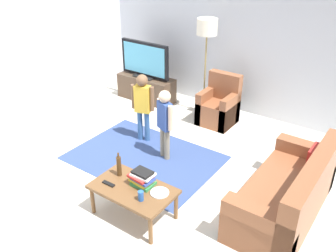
{
  "coord_description": "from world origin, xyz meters",
  "views": [
    {
      "loc": [
        2.69,
        -3.19,
        3.13
      ],
      "look_at": [
        0.0,
        0.6,
        0.65
      ],
      "focal_mm": 39.56,
      "sensor_mm": 36.0,
      "label": 1
    }
  ],
  "objects_px": {
    "couch": "(290,196)",
    "book_stack": "(142,178)",
    "tv_stand": "(146,88)",
    "child_near_tv": "(143,102)",
    "tv": "(145,60)",
    "floor_lamp": "(207,32)",
    "child_center": "(165,119)",
    "bottle": "(119,166)",
    "armchair": "(219,107)",
    "soda_can": "(141,196)",
    "plate": "(160,193)",
    "coffee_table": "(133,191)",
    "tv_remote": "(109,184)"
  },
  "relations": [
    {
      "from": "coffee_table",
      "to": "tv_stand",
      "type": "bearing_deg",
      "value": 125.8
    },
    {
      "from": "bottle",
      "to": "tv_remote",
      "type": "distance_m",
      "value": 0.26
    },
    {
      "from": "child_near_tv",
      "to": "soda_can",
      "type": "bearing_deg",
      "value": -51.99
    },
    {
      "from": "bottle",
      "to": "armchair",
      "type": "bearing_deg",
      "value": 91.17
    },
    {
      "from": "floor_lamp",
      "to": "child_center",
      "type": "relative_size",
      "value": 1.61
    },
    {
      "from": "floor_lamp",
      "to": "bottle",
      "type": "bearing_deg",
      "value": -80.37
    },
    {
      "from": "plate",
      "to": "couch",
      "type": "bearing_deg",
      "value": 39.63
    },
    {
      "from": "tv_stand",
      "to": "child_near_tv",
      "type": "relative_size",
      "value": 1.04
    },
    {
      "from": "child_center",
      "to": "bottle",
      "type": "bearing_deg",
      "value": -82.1
    },
    {
      "from": "book_stack",
      "to": "floor_lamp",
      "type": "bearing_deg",
      "value": 106.33
    },
    {
      "from": "plate",
      "to": "tv_stand",
      "type": "bearing_deg",
      "value": 130.81
    },
    {
      "from": "floor_lamp",
      "to": "plate",
      "type": "xyz_separation_m",
      "value": [
        1.11,
        -2.91,
        -1.12
      ]
    },
    {
      "from": "child_center",
      "to": "plate",
      "type": "height_order",
      "value": "child_center"
    },
    {
      "from": "tv_remote",
      "to": "book_stack",
      "type": "bearing_deg",
      "value": 34.52
    },
    {
      "from": "tv_stand",
      "to": "plate",
      "type": "distance_m",
      "value": 3.65
    },
    {
      "from": "couch",
      "to": "plate",
      "type": "xyz_separation_m",
      "value": [
        -1.22,
        -1.01,
        0.14
      ]
    },
    {
      "from": "tv",
      "to": "child_near_tv",
      "type": "relative_size",
      "value": 0.96
    },
    {
      "from": "floor_lamp",
      "to": "book_stack",
      "type": "distance_m",
      "value": 3.18
    },
    {
      "from": "floor_lamp",
      "to": "child_near_tv",
      "type": "distance_m",
      "value": 1.73
    },
    {
      "from": "tv_stand",
      "to": "couch",
      "type": "height_order",
      "value": "couch"
    },
    {
      "from": "soda_can",
      "to": "plate",
      "type": "height_order",
      "value": "soda_can"
    },
    {
      "from": "armchair",
      "to": "tv_remote",
      "type": "distance_m",
      "value": 2.94
    },
    {
      "from": "coffee_table",
      "to": "soda_can",
      "type": "distance_m",
      "value": 0.27
    },
    {
      "from": "tv",
      "to": "floor_lamp",
      "type": "height_order",
      "value": "floor_lamp"
    },
    {
      "from": "tv_stand",
      "to": "plate",
      "type": "relative_size",
      "value": 5.45
    },
    {
      "from": "plate",
      "to": "book_stack",
      "type": "bearing_deg",
      "value": 176.67
    },
    {
      "from": "couch",
      "to": "tv_remote",
      "type": "height_order",
      "value": "couch"
    },
    {
      "from": "tv",
      "to": "coffee_table",
      "type": "relative_size",
      "value": 1.1
    },
    {
      "from": "child_near_tv",
      "to": "bottle",
      "type": "xyz_separation_m",
      "value": [
        0.77,
        -1.43,
        -0.13
      ]
    },
    {
      "from": "child_near_tv",
      "to": "couch",
      "type": "bearing_deg",
      "value": -9.17
    },
    {
      "from": "floor_lamp",
      "to": "soda_can",
      "type": "relative_size",
      "value": 14.83
    },
    {
      "from": "couch",
      "to": "coffee_table",
      "type": "height_order",
      "value": "couch"
    },
    {
      "from": "child_center",
      "to": "plate",
      "type": "bearing_deg",
      "value": -56.64
    },
    {
      "from": "book_stack",
      "to": "soda_can",
      "type": "height_order",
      "value": "book_stack"
    },
    {
      "from": "tv",
      "to": "child_center",
      "type": "xyz_separation_m",
      "value": [
        1.59,
        -1.54,
        -0.18
      ]
    },
    {
      "from": "tv",
      "to": "floor_lamp",
      "type": "bearing_deg",
      "value": 7.78
    },
    {
      "from": "tv",
      "to": "book_stack",
      "type": "relative_size",
      "value": 3.62
    },
    {
      "from": "child_near_tv",
      "to": "tv_stand",
      "type": "bearing_deg",
      "value": 126.76
    },
    {
      "from": "tv",
      "to": "couch",
      "type": "relative_size",
      "value": 0.61
    },
    {
      "from": "tv",
      "to": "floor_lamp",
      "type": "xyz_separation_m",
      "value": [
        1.27,
        0.17,
        0.7
      ]
    },
    {
      "from": "child_near_tv",
      "to": "coffee_table",
      "type": "relative_size",
      "value": 1.15
    },
    {
      "from": "floor_lamp",
      "to": "child_center",
      "type": "bearing_deg",
      "value": -79.17
    },
    {
      "from": "armchair",
      "to": "soda_can",
      "type": "relative_size",
      "value": 7.5
    },
    {
      "from": "tv_stand",
      "to": "child_near_tv",
      "type": "bearing_deg",
      "value": -53.24
    },
    {
      "from": "floor_lamp",
      "to": "armchair",
      "type": "bearing_deg",
      "value": -23.59
    },
    {
      "from": "child_center",
      "to": "child_near_tv",
      "type": "bearing_deg",
      "value": 158.81
    },
    {
      "from": "tv",
      "to": "floor_lamp",
      "type": "relative_size",
      "value": 0.62
    },
    {
      "from": "tv_stand",
      "to": "couch",
      "type": "distance_m",
      "value": 4.0
    },
    {
      "from": "child_near_tv",
      "to": "plate",
      "type": "height_order",
      "value": "child_near_tv"
    },
    {
      "from": "couch",
      "to": "book_stack",
      "type": "distance_m",
      "value": 1.8
    }
  ]
}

